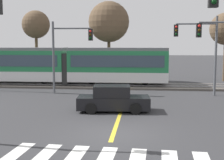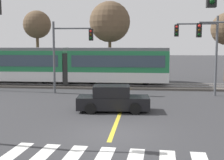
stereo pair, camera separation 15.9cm
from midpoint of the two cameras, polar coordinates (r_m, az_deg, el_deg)
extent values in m
plane|color=#333335|center=(13.88, 0.34, -9.89)|extent=(200.00, 200.00, 0.00)
cube|color=#4C4742|center=(28.83, 3.47, -1.09)|extent=(120.00, 4.00, 0.18)
cube|color=#939399|center=(28.10, 3.40, -1.01)|extent=(120.00, 0.08, 0.10)
cube|color=#939399|center=(29.53, 3.54, -0.64)|extent=(120.00, 0.08, 0.10)
cube|color=silver|center=(31.07, -16.33, 0.86)|extent=(9.00, 2.60, 0.90)
cube|color=#237A47|center=(30.97, -16.42, 3.44)|extent=(9.00, 2.60, 1.90)
cube|color=#384756|center=(29.75, -17.40, 3.38)|extent=(8.28, 0.04, 1.04)
cube|color=slate|center=(30.93, -16.48, 5.45)|extent=(9.00, 2.39, 0.28)
cylinder|color=black|center=(30.25, -11.97, -0.02)|extent=(0.70, 0.20, 0.70)
cube|color=silver|center=(28.80, 1.41, 0.69)|extent=(9.00, 2.60, 0.90)
cube|color=#237A47|center=(28.69, 1.42, 3.47)|extent=(9.00, 2.60, 1.90)
cube|color=#384756|center=(27.37, 1.18, 3.43)|extent=(8.28, 0.04, 1.04)
cube|color=slate|center=(28.65, 1.42, 5.65)|extent=(9.00, 2.39, 0.28)
cylinder|color=black|center=(28.74, 6.33, -0.26)|extent=(0.70, 0.20, 0.70)
cylinder|color=black|center=(29.16, -3.45, -0.14)|extent=(0.70, 0.20, 0.70)
cube|color=#2D2D2D|center=(29.51, -7.82, 2.14)|extent=(0.50, 2.34, 2.80)
cube|color=silver|center=(11.94, -17.61, -12.96)|extent=(0.71, 2.83, 0.01)
cube|color=silver|center=(11.50, -12.57, -13.57)|extent=(0.71, 2.83, 0.01)
cube|color=silver|center=(11.16, -7.15, -14.10)|extent=(0.71, 2.83, 0.01)
cube|color=gold|center=(19.76, 2.16, -4.90)|extent=(0.20, 14.45, 0.01)
cube|color=black|center=(18.41, 0.49, -4.12)|extent=(4.32, 2.01, 0.72)
cube|color=black|center=(18.29, 0.17, -2.02)|extent=(2.21, 1.67, 0.64)
cube|color=#384756|center=(18.29, 3.31, -2.03)|extent=(0.21, 1.43, 0.52)
cube|color=#384756|center=(19.07, 0.25, -1.67)|extent=(1.78, 0.17, 0.48)
cylinder|color=black|center=(19.29, 4.30, -4.24)|extent=(0.65, 0.27, 0.64)
cylinder|color=black|center=(17.62, 4.53, -5.27)|extent=(0.65, 0.27, 0.64)
cylinder|color=black|center=(19.35, -3.19, -4.20)|extent=(0.65, 0.27, 0.64)
cylinder|color=black|center=(17.69, -3.68, -5.22)|extent=(0.65, 0.27, 0.64)
cylinder|color=#515459|center=(24.88, 18.70, 4.12)|extent=(0.18, 0.18, 6.03)
cylinder|color=#515459|center=(24.63, 15.45, 9.88)|extent=(3.00, 0.12, 0.12)
cube|color=black|center=(24.41, 11.90, 8.84)|extent=(0.32, 0.28, 0.90)
sphere|color=red|center=(24.27, 11.95, 9.49)|extent=(0.18, 0.18, 0.18)
sphere|color=#3A2706|center=(24.26, 11.93, 8.85)|extent=(0.18, 0.18, 0.18)
sphere|color=black|center=(24.25, 11.92, 8.21)|extent=(0.18, 0.18, 0.18)
sphere|color=black|center=(11.48, 18.24, 13.47)|extent=(0.18, 0.18, 0.18)
cylinder|color=#515459|center=(25.26, -10.37, 4.01)|extent=(0.18, 0.18, 5.70)
cylinder|color=#515459|center=(24.88, -7.12, 9.35)|extent=(3.00, 0.12, 0.12)
cube|color=black|center=(24.56, -3.67, 8.25)|extent=(0.32, 0.28, 0.90)
sphere|color=red|center=(24.42, -3.73, 8.90)|extent=(0.18, 0.18, 0.18)
sphere|color=#3A2706|center=(24.41, -3.73, 8.26)|extent=(0.18, 0.18, 0.18)
sphere|color=black|center=(24.40, -3.72, 7.63)|extent=(0.18, 0.18, 0.18)
cube|color=black|center=(20.85, 15.83, 8.73)|extent=(0.32, 0.28, 0.90)
sphere|color=red|center=(20.71, 15.92, 9.50)|extent=(0.18, 0.18, 0.18)
sphere|color=#3A2706|center=(20.70, 15.90, 8.75)|extent=(0.18, 0.18, 0.18)
sphere|color=black|center=(20.69, 15.88, 8.00)|extent=(0.18, 0.18, 0.18)
cylinder|color=brown|center=(35.40, -13.28, 4.46)|extent=(0.32, 0.32, 5.46)
sphere|color=brown|center=(35.44, -13.42, 9.85)|extent=(3.02, 3.02, 3.02)
cylinder|color=brown|center=(32.85, -0.26, 4.42)|extent=(0.32, 0.32, 5.39)
sphere|color=brown|center=(32.90, -0.27, 10.60)|extent=(4.23, 4.23, 4.23)
camera|label=1|loc=(0.08, -89.78, 0.03)|focal=50.00mm
camera|label=2|loc=(0.08, 90.22, -0.03)|focal=50.00mm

